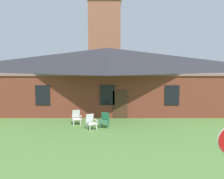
{
  "coord_description": "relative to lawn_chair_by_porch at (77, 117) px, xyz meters",
  "views": [
    {
      "loc": [
        0.35,
        -6.14,
        4.46
      ],
      "look_at": [
        0.31,
        8.8,
        2.82
      ],
      "focal_mm": 44.59,
      "sensor_mm": 36.0,
      "label": 1
    }
  ],
  "objects": [
    {
      "name": "dome_tower",
      "position": [
        1.3,
        25.24,
        8.26
      ],
      "size": [
        5.18,
        5.18,
        19.16
      ],
      "color": "#93563D",
      "rests_on": "ground"
    },
    {
      "name": "lawn_chair_near_door",
      "position": [
        1.09,
        -1.36,
        0.0
      ],
      "size": [
        0.83,
        0.86,
        0.96
      ],
      "color": "white",
      "rests_on": "ground"
    },
    {
      "name": "lawn_chair_by_porch",
      "position": [
        0.0,
        0.0,
        0.0
      ],
      "size": [
        0.74,
        0.78,
        0.96
      ],
      "color": "silver",
      "rests_on": "ground"
    },
    {
      "name": "brick_building",
      "position": [
        2.09,
        6.96,
        2.29
      ],
      "size": [
        25.21,
        10.4,
        5.48
      ],
      "color": "brown",
      "rests_on": "ground"
    },
    {
      "name": "lawn_chair_left_end",
      "position": [
        1.97,
        -0.86,
        0.0
      ],
      "size": [
        0.72,
        0.76,
        0.96
      ],
      "color": "#28704C",
      "rests_on": "ground"
    }
  ]
}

